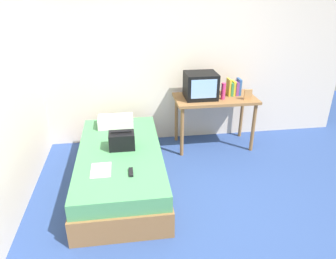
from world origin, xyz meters
TOP-DOWN VIEW (x-y plane):
  - ground_plane at (0.00, 0.00)m, footprint 8.00×8.00m
  - wall_back at (0.00, 2.00)m, footprint 5.20×0.10m
  - bed at (-0.90, 0.75)m, footprint 1.00×2.00m
  - desk at (0.48, 1.59)m, footprint 1.16×0.60m
  - tv at (0.26, 1.60)m, footprint 0.44×0.39m
  - water_bottle at (0.56, 1.50)m, footprint 0.06×0.06m
  - book_row at (0.77, 1.66)m, footprint 0.18×0.17m
  - picture_frame at (0.90, 1.43)m, footprint 0.11×0.02m
  - pillow at (-0.94, 1.47)m, footprint 0.47×0.29m
  - handbag at (-0.87, 0.81)m, footprint 0.30×0.20m
  - magazine at (-1.09, 0.34)m, footprint 0.21×0.29m
  - remote_dark at (-0.78, 0.25)m, footprint 0.04×0.16m

SIDE VIEW (x-z plane):
  - ground_plane at x=0.00m, z-range 0.00..0.00m
  - bed at x=-0.90m, z-range 0.00..0.46m
  - magazine at x=-1.09m, z-range 0.47..0.47m
  - remote_dark at x=-0.78m, z-range 0.47..0.49m
  - pillow at x=-0.94m, z-range 0.47..0.59m
  - handbag at x=-0.87m, z-range 0.45..0.68m
  - desk at x=0.48m, z-range 0.29..1.05m
  - picture_frame at x=0.90m, z-range 0.77..0.92m
  - book_row at x=0.77m, z-range 0.76..1.00m
  - water_bottle at x=0.56m, z-range 0.77..1.00m
  - tv at x=0.26m, z-range 0.77..1.13m
  - wall_back at x=0.00m, z-range 0.00..2.60m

